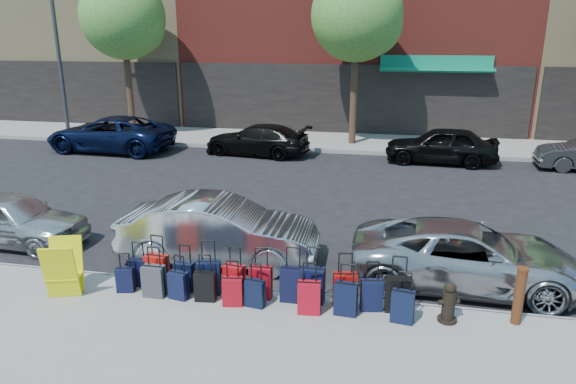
% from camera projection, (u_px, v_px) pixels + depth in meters
% --- Properties ---
extents(ground, '(120.00, 120.00, 0.00)m').
position_uv_depth(ground, '(305.00, 217.00, 13.98)').
color(ground, black).
rests_on(ground, ground).
extents(sidewalk_near, '(60.00, 4.00, 0.15)m').
position_uv_depth(sidewalk_near, '(236.00, 355.00, 7.87)').
color(sidewalk_near, gray).
rests_on(sidewalk_near, ground).
extents(sidewalk_far, '(60.00, 4.00, 0.15)m').
position_uv_depth(sidewalk_far, '(342.00, 142.00, 23.32)').
color(sidewalk_far, gray).
rests_on(sidewalk_far, ground).
extents(curb_near, '(60.00, 0.08, 0.15)m').
position_uv_depth(curb_near, '(267.00, 293.00, 9.76)').
color(curb_near, gray).
rests_on(curb_near, ground).
extents(curb_far, '(60.00, 0.08, 0.15)m').
position_uv_depth(curb_far, '(337.00, 152.00, 21.43)').
color(curb_far, gray).
rests_on(curb_far, ground).
extents(tree_left, '(3.80, 3.80, 7.27)m').
position_uv_depth(tree_left, '(126.00, 19.00, 23.13)').
color(tree_left, black).
rests_on(tree_left, sidewalk_far).
extents(tree_center, '(3.80, 3.80, 7.27)m').
position_uv_depth(tree_center, '(360.00, 18.00, 21.16)').
color(tree_center, black).
rests_on(tree_center, sidewalk_far).
extents(streetlight, '(2.59, 0.18, 8.00)m').
position_uv_depth(streetlight, '(60.00, 37.00, 23.25)').
color(streetlight, '#333338').
rests_on(streetlight, sidewalk_far).
extents(suitcase_front_0, '(0.38, 0.23, 0.88)m').
position_uv_depth(suitcase_front_0, '(139.00, 272.00, 9.83)').
color(suitcase_front_0, black).
rests_on(suitcase_front_0, sidewalk_near).
extents(suitcase_front_1, '(0.45, 0.27, 1.03)m').
position_uv_depth(suitcase_front_1, '(157.00, 271.00, 9.77)').
color(suitcase_front_1, '#B0120B').
rests_on(suitcase_front_1, sidewalk_near).
extents(suitcase_front_2, '(0.40, 0.24, 0.91)m').
position_uv_depth(suitcase_front_2, '(185.00, 276.00, 9.63)').
color(suitcase_front_2, black).
rests_on(suitcase_front_2, sidewalk_near).
extents(suitcase_front_3, '(0.47, 0.31, 1.03)m').
position_uv_depth(suitcase_front_3, '(209.00, 277.00, 9.51)').
color(suitcase_front_3, black).
rests_on(suitcase_front_3, sidewalk_near).
extents(suitcase_front_4, '(0.41, 0.27, 0.92)m').
position_uv_depth(suitcase_front_4, '(234.00, 280.00, 9.49)').
color(suitcase_front_4, '#AF0B10').
rests_on(suitcase_front_4, sidewalk_near).
extents(suitcase_front_5, '(0.41, 0.23, 0.97)m').
position_uv_depth(suitcase_front_5, '(261.00, 282.00, 9.36)').
color(suitcase_front_5, maroon).
rests_on(suitcase_front_5, sidewalk_near).
extents(suitcase_front_6, '(0.43, 0.24, 1.03)m').
position_uv_depth(suitcase_front_6, '(292.00, 284.00, 9.23)').
color(suitcase_front_6, black).
rests_on(suitcase_front_6, sidewalk_near).
extents(suitcase_front_7, '(0.44, 0.26, 1.04)m').
position_uv_depth(suitcase_front_7, '(313.00, 285.00, 9.21)').
color(suitcase_front_7, black).
rests_on(suitcase_front_7, sidewalk_near).
extents(suitcase_front_8, '(0.45, 0.30, 0.99)m').
position_uv_depth(suitcase_front_8, '(345.00, 290.00, 9.07)').
color(suitcase_front_8, '#960B09').
rests_on(suitcase_front_8, sidewalk_near).
extents(suitcase_front_9, '(0.40, 0.27, 0.90)m').
position_uv_depth(suitcase_front_9, '(372.00, 295.00, 8.94)').
color(suitcase_front_9, black).
rests_on(suitcase_front_9, sidewalk_near).
extents(suitcase_front_10, '(0.43, 0.24, 1.02)m').
position_uv_depth(suitcase_front_10, '(398.00, 295.00, 8.88)').
color(suitcase_front_10, black).
rests_on(suitcase_front_10, sidewalk_near).
extents(suitcase_back_0, '(0.35, 0.25, 0.76)m').
position_uv_depth(suitcase_back_0, '(125.00, 280.00, 9.60)').
color(suitcase_back_0, black).
rests_on(suitcase_back_0, sidewalk_near).
extents(suitcase_back_1, '(0.40, 0.23, 0.96)m').
position_uv_depth(suitcase_back_1, '(154.00, 281.00, 9.42)').
color(suitcase_back_1, '#37373C').
rests_on(suitcase_back_1, sidewalk_near).
extents(suitcase_back_2, '(0.38, 0.26, 0.83)m').
position_uv_depth(suitcase_back_2, '(179.00, 285.00, 9.34)').
color(suitcase_back_2, black).
rests_on(suitcase_back_2, sidewalk_near).
extents(suitcase_back_3, '(0.39, 0.25, 0.88)m').
position_uv_depth(suitcase_back_3, '(205.00, 286.00, 9.27)').
color(suitcase_back_3, black).
rests_on(suitcase_back_3, sidewalk_near).
extents(suitcase_back_4, '(0.38, 0.26, 0.84)m').
position_uv_depth(suitcase_back_4, '(233.00, 291.00, 9.11)').
color(suitcase_back_4, maroon).
rests_on(suitcase_back_4, sidewalk_near).
extents(suitcase_back_5, '(0.37, 0.25, 0.81)m').
position_uv_depth(suitcase_back_5, '(255.00, 293.00, 9.07)').
color(suitcase_back_5, black).
rests_on(suitcase_back_5, sidewalk_near).
extents(suitcase_back_7, '(0.41, 0.26, 0.93)m').
position_uv_depth(suitcase_back_7, '(309.00, 298.00, 8.84)').
color(suitcase_back_7, '#A70A1B').
rests_on(suitcase_back_7, sidewalk_near).
extents(suitcase_back_8, '(0.40, 0.25, 0.93)m').
position_uv_depth(suitcase_back_8, '(346.00, 299.00, 8.80)').
color(suitcase_back_8, black).
rests_on(suitcase_back_8, sidewalk_near).
extents(suitcase_back_10, '(0.40, 0.27, 0.90)m').
position_uv_depth(suitcase_back_10, '(403.00, 307.00, 8.57)').
color(suitcase_back_10, black).
rests_on(suitcase_back_10, sidewalk_near).
extents(fire_hydrant, '(0.37, 0.32, 0.72)m').
position_uv_depth(fire_hydrant, '(449.00, 303.00, 8.57)').
color(fire_hydrant, black).
rests_on(fire_hydrant, sidewalk_near).
extents(bollard, '(0.19, 0.19, 1.01)m').
position_uv_depth(bollard, '(519.00, 295.00, 8.45)').
color(bollard, '#38190C').
rests_on(bollard, sidewalk_near).
extents(display_rack, '(0.75, 0.79, 1.05)m').
position_uv_depth(display_rack, '(64.00, 269.00, 9.40)').
color(display_rack, yellow).
rests_on(display_rack, sidewalk_near).
extents(car_near_0, '(3.73, 1.66, 1.25)m').
position_uv_depth(car_near_0, '(11.00, 218.00, 12.09)').
color(car_near_0, silver).
rests_on(car_near_0, ground).
extents(car_near_1, '(4.34, 1.69, 1.41)m').
position_uv_depth(car_near_1, '(219.00, 231.00, 11.11)').
color(car_near_1, silver).
rests_on(car_near_1, ground).
extents(car_near_2, '(4.54, 2.19, 1.25)m').
position_uv_depth(car_near_2, '(467.00, 255.00, 10.08)').
color(car_near_2, '#AEB0B5').
rests_on(car_near_2, ground).
extents(car_far_0, '(5.43, 2.69, 1.48)m').
position_uv_depth(car_far_0, '(110.00, 134.00, 21.66)').
color(car_far_0, '#0B1433').
rests_on(car_far_0, ground).
extents(car_far_1, '(4.53, 2.34, 1.26)m').
position_uv_depth(car_far_1, '(257.00, 140.00, 21.03)').
color(car_far_1, black).
rests_on(car_far_1, ground).
extents(car_far_2, '(4.26, 1.92, 1.42)m').
position_uv_depth(car_far_2, '(441.00, 145.00, 19.62)').
color(car_far_2, black).
rests_on(car_far_2, ground).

